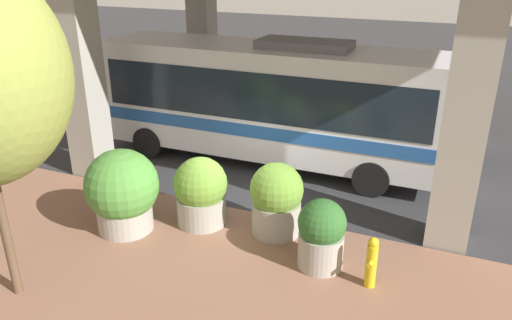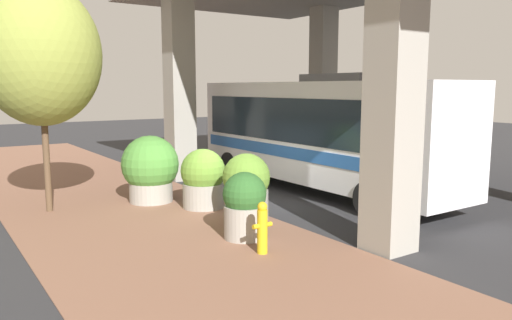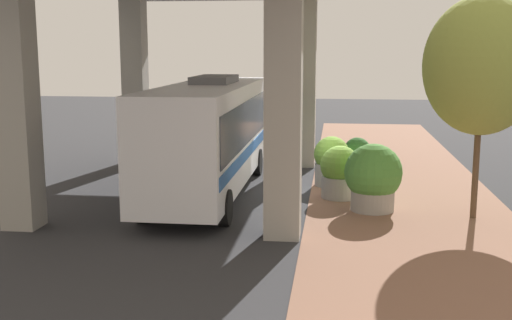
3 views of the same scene
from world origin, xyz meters
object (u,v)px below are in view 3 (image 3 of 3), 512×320
planter_front (373,178)px  bus (209,132)px  planter_extra (340,172)px  planter_back (357,158)px  planter_middle (331,161)px  street_tree_near (482,66)px  fire_hydrant (363,159)px

planter_front → bus: bearing=-16.9°
planter_front → planter_extra: bearing=-57.8°
planter_back → planter_extra: size_ratio=0.91×
planter_front → planter_middle: (1.25, -3.34, -0.13)m
planter_middle → street_tree_near: (-4.06, 3.82, 3.42)m
planter_middle → planter_back: 1.63m
bus → planter_middle: 4.50m
planter_extra → bus: bearing=-0.8°
bus → planter_back: 5.92m
planter_back → street_tree_near: 6.99m
bus → fire_hydrant: size_ratio=9.48×
planter_middle → planter_back: size_ratio=1.13×
fire_hydrant → planter_front: planter_front is taller
bus → planter_extra: bearing=179.2°
bus → fire_hydrant: (-5.16, -4.18, -1.52)m
fire_hydrant → planter_extra: planter_extra is taller
fire_hydrant → planter_back: (0.28, 1.09, 0.22)m
planter_front → planter_back: planter_front is taller
fire_hydrant → planter_middle: size_ratio=0.63×
bus → planter_back: bearing=-147.7°
planter_extra → planter_middle: bearing=-80.9°
planter_front → planter_extra: 1.81m
street_tree_near → bus: bearing=-14.5°
bus → planter_extra: 4.43m
bus → street_tree_near: bearing=165.5°
planter_extra → street_tree_near: (-3.76, 2.01, 3.45)m
planter_back → planter_extra: bearing=78.7°
planter_back → street_tree_near: (-3.14, 5.16, 3.51)m
planter_extra → street_tree_near: 5.49m
bus → planter_front: (-5.22, 1.59, -1.07)m
bus → planter_middle: bus is taller
bus → street_tree_near: 8.58m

